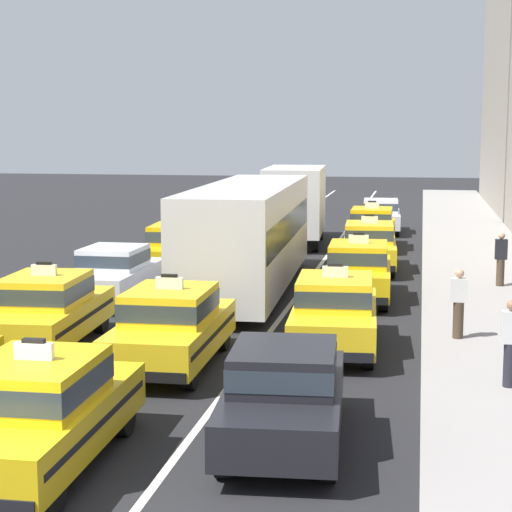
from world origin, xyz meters
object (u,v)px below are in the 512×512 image
(box_truck_center_fourth, at_px, (296,202))
(taxi_right_fourth, at_px, (369,245))
(taxi_left_second, at_px, (47,309))
(sedan_left_third, at_px, (115,272))
(taxi_right_second, at_px, (335,311))
(pedestrian_by_storefront, at_px, (459,303))
(sedan_right_nearest, at_px, (284,392))
(sedan_right_sixth, at_px, (381,215))
(taxi_right_fifth, at_px, (372,227))
(taxi_center_nearest, at_px, (39,411))
(pedestrian_mid_block, at_px, (501,259))
(taxi_center_second, at_px, (171,325))
(bus_center_third, at_px, (249,232))
(pedestrian_near_crosswalk, at_px, (511,343))
(taxi_left_fourth, at_px, (177,247))
(taxi_right_third, at_px, (358,270))

(box_truck_center_fourth, distance_m, taxi_right_fourth, 7.53)
(taxi_left_second, bearing_deg, sedan_left_third, 93.35)
(taxi_right_second, distance_m, pedestrian_by_storefront, 2.90)
(sedan_right_nearest, relative_size, sedan_right_sixth, 1.01)
(taxi_right_second, height_order, taxi_right_fifth, same)
(taxi_center_nearest, height_order, sedan_right_nearest, taxi_center_nearest)
(pedestrian_by_storefront, bearing_deg, pedestrian_mid_block, 78.12)
(taxi_center_nearest, relative_size, pedestrian_mid_block, 2.83)
(taxi_center_second, bearing_deg, bus_center_third, 90.47)
(taxi_left_second, height_order, pedestrian_near_crosswalk, taxi_left_second)
(taxi_right_second, distance_m, taxi_right_fifth, 17.07)
(sedan_right_nearest, xyz_separation_m, taxi_right_second, (0.19, 6.10, 0.03))
(sedan_right_sixth, height_order, pedestrian_mid_block, pedestrian_mid_block)
(taxi_right_fourth, height_order, pedestrian_mid_block, taxi_right_fourth)
(taxi_right_fourth, distance_m, pedestrian_near_crosswalk, 14.45)
(sedan_left_third, xyz_separation_m, taxi_center_second, (3.50, -6.44, 0.03))
(taxi_left_fourth, relative_size, pedestrian_near_crosswalk, 2.86)
(taxi_right_fourth, bearing_deg, bus_center_third, -125.40)
(taxi_center_nearest, height_order, taxi_right_fourth, same)
(taxi_center_nearest, distance_m, pedestrian_near_crosswalk, 8.60)
(taxi_right_second, bearing_deg, pedestrian_by_storefront, 20.94)
(taxi_center_second, bearing_deg, taxi_right_second, 32.80)
(taxi_right_fifth, distance_m, pedestrian_mid_block, 9.89)
(taxi_left_second, height_order, taxi_center_nearest, same)
(taxi_left_fourth, distance_m, taxi_right_fifth, 9.61)
(taxi_left_fourth, height_order, taxi_right_fifth, same)
(pedestrian_mid_block, bearing_deg, taxi_right_second, -117.20)
(taxi_center_nearest, height_order, taxi_right_third, same)
(taxi_center_second, bearing_deg, taxi_left_fourth, 105.05)
(taxi_center_nearest, bearing_deg, taxi_center_second, 86.65)
(sedan_right_nearest, bearing_deg, taxi_right_fifth, 89.91)
(bus_center_third, bearing_deg, pedestrian_near_crosswalk, -54.37)
(sedan_left_third, height_order, taxi_right_fifth, taxi_right_fifth)
(taxi_left_second, relative_size, taxi_center_second, 1.01)
(bus_center_third, distance_m, taxi_right_second, 7.46)
(sedan_right_nearest, bearing_deg, taxi_right_second, 88.20)
(taxi_center_second, height_order, taxi_right_fifth, same)
(taxi_left_second, height_order, box_truck_center_fourth, box_truck_center_fourth)
(taxi_right_fourth, distance_m, taxi_right_fifth, 5.76)
(taxi_left_fourth, distance_m, bus_center_third, 4.42)
(taxi_left_second, relative_size, sedan_left_third, 1.08)
(taxi_left_fourth, height_order, box_truck_center_fourth, box_truck_center_fourth)
(taxi_center_second, height_order, pedestrian_near_crosswalk, taxi_center_second)
(taxi_center_nearest, bearing_deg, bus_center_third, 88.96)
(sedan_left_third, distance_m, pedestrian_mid_block, 11.51)
(pedestrian_near_crosswalk, bearing_deg, taxi_center_nearest, -144.32)
(sedan_left_third, height_order, sedan_right_nearest, same)
(sedan_left_third, distance_m, pedestrian_near_crosswalk, 12.41)
(bus_center_third, relative_size, taxi_right_third, 2.44)
(sedan_right_nearest, relative_size, taxi_right_second, 0.95)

